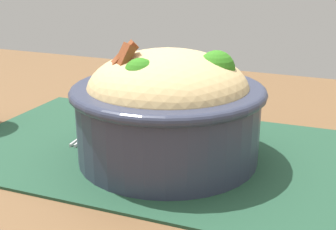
% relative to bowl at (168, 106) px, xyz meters
% --- Properties ---
extents(table, '(1.32, 0.94, 0.77)m').
position_rel_bowl_xyz_m(table, '(0.06, -0.01, -0.13)').
color(table, brown).
rests_on(table, ground_plane).
extents(placemat, '(0.49, 0.31, 0.00)m').
position_rel_bowl_xyz_m(placemat, '(0.02, -0.02, -0.06)').
color(placemat, '#1E422D').
rests_on(placemat, table).
extents(bowl, '(0.25, 0.25, 0.13)m').
position_rel_bowl_xyz_m(bowl, '(0.00, 0.00, 0.00)').
color(bowl, '#2D3347').
rests_on(bowl, placemat).
extents(fork, '(0.03, 0.13, 0.00)m').
position_rel_bowl_xyz_m(fork, '(0.12, -0.04, -0.06)').
color(fork, '#B8B8B8').
rests_on(fork, placemat).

